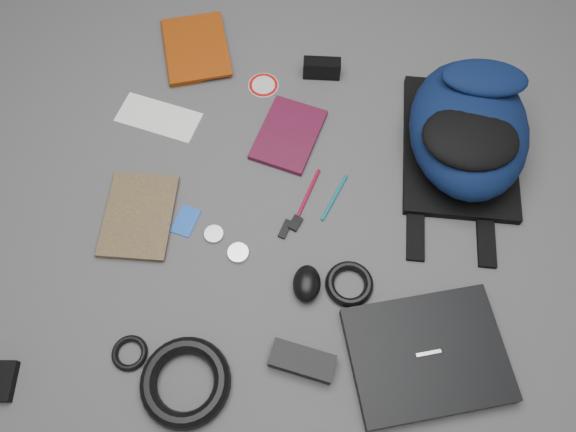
% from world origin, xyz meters
% --- Properties ---
extents(ground, '(4.00, 4.00, 0.00)m').
position_xyz_m(ground, '(0.00, 0.00, 0.00)').
color(ground, '#4F4F51').
rests_on(ground, ground).
extents(backpack, '(0.36, 0.49, 0.19)m').
position_xyz_m(backpack, '(0.40, 0.30, 0.10)').
color(backpack, black).
rests_on(backpack, ground).
extents(laptop, '(0.41, 0.37, 0.03)m').
position_xyz_m(laptop, '(0.37, -0.27, 0.02)').
color(laptop, black).
rests_on(laptop, ground).
extents(textbook_red, '(0.26, 0.29, 0.03)m').
position_xyz_m(textbook_red, '(-0.46, 0.44, 0.01)').
color(textbook_red, '#802D07').
rests_on(textbook_red, ground).
extents(comic_book, '(0.20, 0.25, 0.02)m').
position_xyz_m(comic_book, '(-0.45, -0.08, 0.01)').
color(comic_book, '#B48F0C').
rests_on(comic_book, ground).
extents(envelope, '(0.24, 0.13, 0.00)m').
position_xyz_m(envelope, '(-0.41, 0.23, 0.00)').
color(envelope, white).
rests_on(envelope, ground).
extents(dvd_case, '(0.18, 0.23, 0.02)m').
position_xyz_m(dvd_case, '(-0.05, 0.24, 0.01)').
color(dvd_case, '#400C20').
rests_on(dvd_case, ground).
extents(compact_camera, '(0.11, 0.05, 0.06)m').
position_xyz_m(compact_camera, '(0.00, 0.47, 0.03)').
color(compact_camera, black).
rests_on(compact_camera, ground).
extents(sticker_disc, '(0.10, 0.10, 0.00)m').
position_xyz_m(sticker_disc, '(-0.15, 0.40, 0.00)').
color(sticker_disc, silver).
rests_on(sticker_disc, ground).
extents(pen_teal, '(0.05, 0.14, 0.01)m').
position_xyz_m(pen_teal, '(0.10, 0.08, 0.00)').
color(pen_teal, '#0D697C').
rests_on(pen_teal, ground).
extents(pen_red, '(0.04, 0.16, 0.01)m').
position_xyz_m(pen_red, '(0.04, 0.08, 0.00)').
color(pen_red, maroon).
rests_on(pen_red, ground).
extents(id_badge, '(0.06, 0.09, 0.00)m').
position_xyz_m(id_badge, '(-0.25, -0.06, 0.00)').
color(id_badge, blue).
rests_on(id_badge, ground).
extents(usb_black, '(0.03, 0.05, 0.01)m').
position_xyz_m(usb_black, '(-0.00, -0.03, 0.00)').
color(usb_black, black).
rests_on(usb_black, ground).
extents(key_fob, '(0.03, 0.04, 0.01)m').
position_xyz_m(key_fob, '(0.02, -0.01, 0.01)').
color(key_fob, black).
rests_on(key_fob, ground).
extents(mouse, '(0.08, 0.10, 0.05)m').
position_xyz_m(mouse, '(0.08, -0.16, 0.02)').
color(mouse, black).
rests_on(mouse, ground).
extents(headphone_left, '(0.06, 0.06, 0.01)m').
position_xyz_m(headphone_left, '(-0.17, -0.08, 0.01)').
color(headphone_left, '#ACADAF').
rests_on(headphone_left, ground).
extents(headphone_right, '(0.06, 0.06, 0.01)m').
position_xyz_m(headphone_right, '(-0.10, -0.12, 0.01)').
color(headphone_right, silver).
rests_on(headphone_right, ground).
extents(cable_coil, '(0.15, 0.15, 0.02)m').
position_xyz_m(cable_coil, '(0.18, -0.14, 0.01)').
color(cable_coil, black).
rests_on(cable_coil, ground).
extents(power_brick, '(0.15, 0.07, 0.04)m').
position_xyz_m(power_brick, '(0.10, -0.34, 0.02)').
color(power_brick, black).
rests_on(power_brick, ground).
extents(power_cord_coil, '(0.22, 0.22, 0.04)m').
position_xyz_m(power_cord_coil, '(-0.14, -0.44, 0.02)').
color(power_cord_coil, black).
rests_on(power_cord_coil, ground).
extents(earbud_coil, '(0.10, 0.10, 0.02)m').
position_xyz_m(earbud_coil, '(-0.28, -0.40, 0.01)').
color(earbud_coil, black).
rests_on(earbud_coil, ground).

